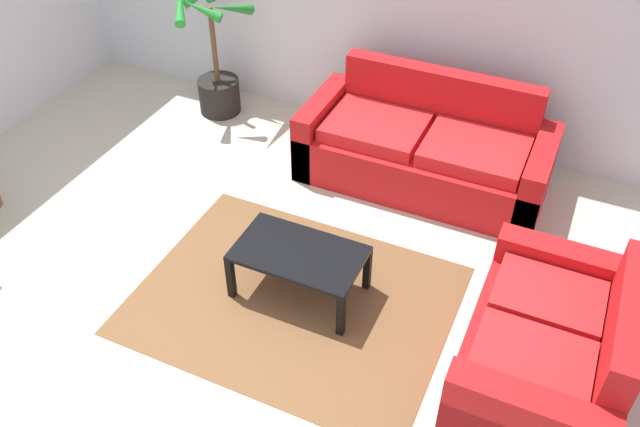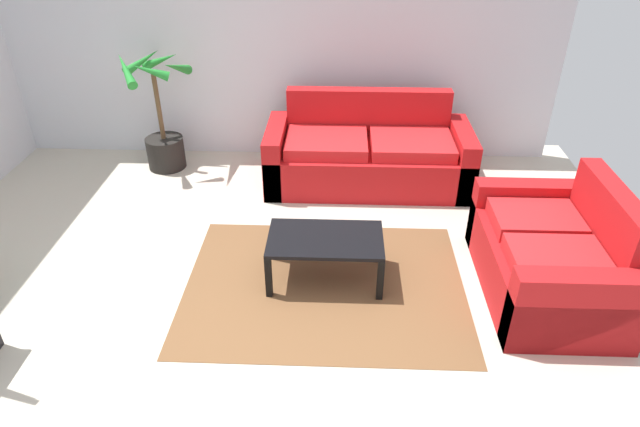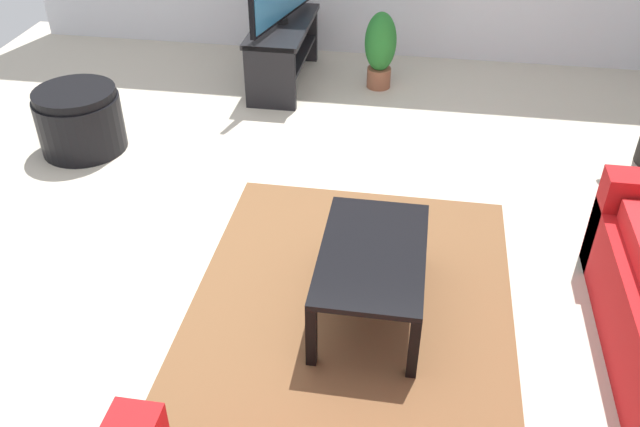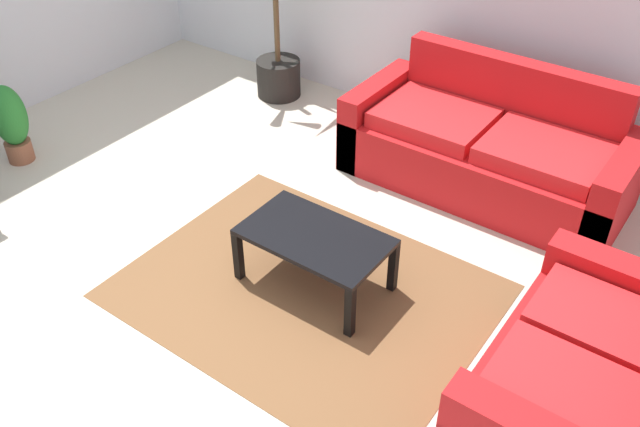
# 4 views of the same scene
# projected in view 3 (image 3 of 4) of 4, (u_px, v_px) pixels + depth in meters

# --- Properties ---
(ground_plane) EXTENTS (6.60, 6.60, 0.00)m
(ground_plane) POSITION_uv_depth(u_px,v_px,m) (276.00, 234.00, 4.12)
(ground_plane) COLOR beige
(tv_stand) EXTENTS (1.10, 0.45, 0.53)m
(tv_stand) POSITION_uv_depth(u_px,v_px,m) (283.00, 44.00, 5.74)
(tv_stand) COLOR black
(tv_stand) RESTS_ON ground
(coffee_table) EXTENTS (0.90, 0.53, 0.39)m
(coffee_table) POSITION_uv_depth(u_px,v_px,m) (372.00, 259.00, 3.39)
(coffee_table) COLOR black
(coffee_table) RESTS_ON ground
(area_rug) EXTENTS (2.20, 1.70, 0.01)m
(area_rug) POSITION_uv_depth(u_px,v_px,m) (351.00, 306.00, 3.59)
(area_rug) COLOR brown
(area_rug) RESTS_ON ground
(potted_plant_small) EXTENTS (0.27, 0.27, 0.66)m
(potted_plant_small) POSITION_uv_depth(u_px,v_px,m) (380.00, 48.00, 5.66)
(potted_plant_small) COLOR brown
(potted_plant_small) RESTS_ON ground
(ottoman) EXTENTS (0.61, 0.61, 0.46)m
(ottoman) POSITION_uv_depth(u_px,v_px,m) (80.00, 120.00, 4.85)
(ottoman) COLOR black
(ottoman) RESTS_ON ground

